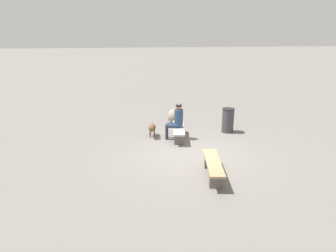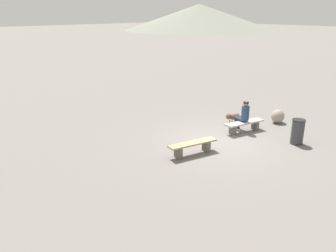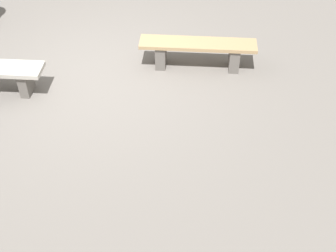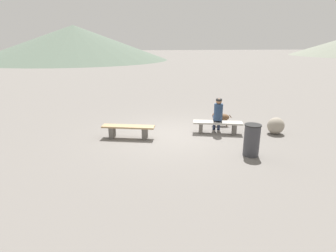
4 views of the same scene
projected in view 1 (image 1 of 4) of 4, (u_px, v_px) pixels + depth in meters
name	position (u px, v px, depth m)	size (l,w,h in m)	color
ground	(191.00, 156.00, 9.50)	(210.00, 210.00, 0.06)	slate
bench_left	(213.00, 166.00, 7.91)	(1.86, 0.82, 0.45)	#605B56
bench_right	(179.00, 130.00, 10.92)	(1.82, 0.83, 0.45)	#605B56
seated_person	(176.00, 119.00, 10.80)	(0.41, 0.66, 1.31)	navy
dog	(152.00, 128.00, 11.11)	(0.77, 0.38, 0.54)	brown
trash_bin	(228.00, 120.00, 11.66)	(0.49, 0.49, 0.96)	#38383D
boulder	(174.00, 116.00, 12.95)	(0.54, 0.61, 0.61)	gray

